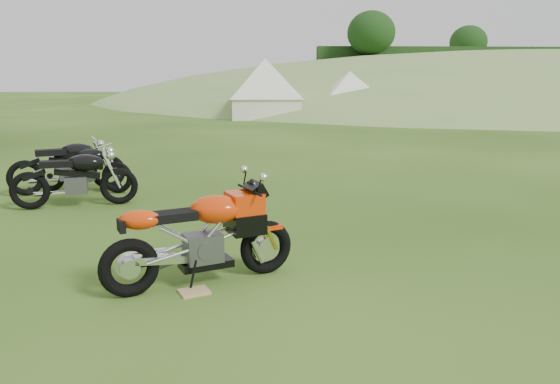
{
  "coord_description": "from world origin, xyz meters",
  "views": [
    {
      "loc": [
        -0.09,
        -6.16,
        2.1
      ],
      "look_at": [
        0.34,
        0.4,
        0.67
      ],
      "focal_mm": 35.0,
      "sensor_mm": 36.0,
      "label": 1
    }
  ],
  "objects_px": {
    "plywood_board": "(194,292)",
    "tent_left": "(265,89)",
    "vintage_moto_b": "(82,167)",
    "vintage_moto_c": "(67,164)",
    "tent_mid": "(349,92)",
    "vintage_moto_a": "(74,177)",
    "tent_right": "(427,92)",
    "caravan": "(488,96)",
    "sport_motorcycle": "(200,230)"
  },
  "relations": [
    {
      "from": "vintage_moto_a",
      "to": "plywood_board",
      "type": "bearing_deg",
      "value": -71.2
    },
    {
      "from": "vintage_moto_a",
      "to": "tent_mid",
      "type": "bearing_deg",
      "value": 54.68
    },
    {
      "from": "plywood_board",
      "to": "vintage_moto_a",
      "type": "xyz_separation_m",
      "value": [
        -2.2,
        3.67,
        0.48
      ]
    },
    {
      "from": "plywood_board",
      "to": "vintage_moto_a",
      "type": "bearing_deg",
      "value": 120.97
    },
    {
      "from": "tent_mid",
      "to": "caravan",
      "type": "relative_size",
      "value": 0.66
    },
    {
      "from": "caravan",
      "to": "vintage_moto_c",
      "type": "bearing_deg",
      "value": -108.65
    },
    {
      "from": "sport_motorcycle",
      "to": "tent_mid",
      "type": "relative_size",
      "value": 0.7
    },
    {
      "from": "vintage_moto_c",
      "to": "caravan",
      "type": "xyz_separation_m",
      "value": [
        15.54,
        17.47,
        0.46
      ]
    },
    {
      "from": "sport_motorcycle",
      "to": "caravan",
      "type": "distance_m",
      "value": 25.52
    },
    {
      "from": "tent_left",
      "to": "tent_mid",
      "type": "height_order",
      "value": "tent_left"
    },
    {
      "from": "vintage_moto_b",
      "to": "vintage_moto_a",
      "type": "bearing_deg",
      "value": -69.92
    },
    {
      "from": "vintage_moto_a",
      "to": "vintage_moto_c",
      "type": "relative_size",
      "value": 0.96
    },
    {
      "from": "tent_mid",
      "to": "tent_right",
      "type": "bearing_deg",
      "value": 6.78
    },
    {
      "from": "plywood_board",
      "to": "vintage_moto_a",
      "type": "distance_m",
      "value": 4.3
    },
    {
      "from": "vintage_moto_a",
      "to": "tent_left",
      "type": "xyz_separation_m",
      "value": [
        3.73,
        17.76,
        0.88
      ]
    },
    {
      "from": "vintage_moto_a",
      "to": "vintage_moto_c",
      "type": "bearing_deg",
      "value": 99.65
    },
    {
      "from": "plywood_board",
      "to": "vintage_moto_c",
      "type": "distance_m",
      "value": 5.53
    },
    {
      "from": "vintage_moto_b",
      "to": "vintage_moto_c",
      "type": "height_order",
      "value": "vintage_moto_c"
    },
    {
      "from": "tent_left",
      "to": "caravan",
      "type": "distance_m",
      "value": 11.39
    },
    {
      "from": "vintage_moto_b",
      "to": "vintage_moto_c",
      "type": "xyz_separation_m",
      "value": [
        -0.27,
        0.04,
        0.05
      ]
    },
    {
      "from": "vintage_moto_c",
      "to": "tent_right",
      "type": "xyz_separation_m",
      "value": [
        12.58,
        18.1,
        0.64
      ]
    },
    {
      "from": "tent_mid",
      "to": "caravan",
      "type": "distance_m",
      "value": 7.13
    },
    {
      "from": "tent_mid",
      "to": "tent_right",
      "type": "height_order",
      "value": "tent_mid"
    },
    {
      "from": "tent_right",
      "to": "caravan",
      "type": "xyz_separation_m",
      "value": [
        2.96,
        -0.64,
        -0.18
      ]
    },
    {
      "from": "sport_motorcycle",
      "to": "vintage_moto_b",
      "type": "bearing_deg",
      "value": 95.91
    },
    {
      "from": "vintage_moto_a",
      "to": "tent_right",
      "type": "distance_m",
      "value": 22.76
    },
    {
      "from": "vintage_moto_c",
      "to": "tent_left",
      "type": "xyz_separation_m",
      "value": [
        4.19,
        16.6,
        0.86
      ]
    },
    {
      "from": "plywood_board",
      "to": "vintage_moto_c",
      "type": "relative_size",
      "value": 0.15
    },
    {
      "from": "vintage_moto_a",
      "to": "vintage_moto_c",
      "type": "xyz_separation_m",
      "value": [
        -0.46,
        1.16,
        0.02
      ]
    },
    {
      "from": "vintage_moto_b",
      "to": "tent_mid",
      "type": "bearing_deg",
      "value": 75.35
    },
    {
      "from": "plywood_board",
      "to": "vintage_moto_c",
      "type": "xyz_separation_m",
      "value": [
        -2.66,
        4.82,
        0.5
      ]
    },
    {
      "from": "vintage_moto_c",
      "to": "tent_left",
      "type": "bearing_deg",
      "value": 53.48
    },
    {
      "from": "vintage_moto_a",
      "to": "vintage_moto_b",
      "type": "distance_m",
      "value": 1.14
    },
    {
      "from": "sport_motorcycle",
      "to": "vintage_moto_a",
      "type": "xyz_separation_m",
      "value": [
        -2.26,
        3.44,
        -0.08
      ]
    },
    {
      "from": "sport_motorcycle",
      "to": "tent_right",
      "type": "distance_m",
      "value": 24.75
    },
    {
      "from": "vintage_moto_a",
      "to": "caravan",
      "type": "height_order",
      "value": "caravan"
    },
    {
      "from": "vintage_moto_c",
      "to": "vintage_moto_a",
      "type": "bearing_deg",
      "value": -90.54
    },
    {
      "from": "tent_left",
      "to": "tent_mid",
      "type": "distance_m",
      "value": 4.3
    },
    {
      "from": "tent_right",
      "to": "caravan",
      "type": "bearing_deg",
      "value": -15.37
    },
    {
      "from": "tent_mid",
      "to": "tent_right",
      "type": "relative_size",
      "value": 1.03
    },
    {
      "from": "vintage_moto_a",
      "to": "tent_right",
      "type": "height_order",
      "value": "tent_right"
    },
    {
      "from": "vintage_moto_b",
      "to": "tent_mid",
      "type": "relative_size",
      "value": 0.65
    },
    {
      "from": "vintage_moto_c",
      "to": "sport_motorcycle",
      "type": "bearing_deg",
      "value": -81.69
    },
    {
      "from": "vintage_moto_a",
      "to": "tent_right",
      "type": "bearing_deg",
      "value": 45.66
    },
    {
      "from": "tent_right",
      "to": "tent_left",
      "type": "bearing_deg",
      "value": -173.1
    },
    {
      "from": "tent_mid",
      "to": "caravan",
      "type": "xyz_separation_m",
      "value": [
        7.13,
        0.04,
        -0.22
      ]
    },
    {
      "from": "tent_mid",
      "to": "plywood_board",
      "type": "bearing_deg",
      "value": -106.88
    },
    {
      "from": "tent_left",
      "to": "tent_right",
      "type": "bearing_deg",
      "value": 9.56
    },
    {
      "from": "plywood_board",
      "to": "tent_left",
      "type": "distance_m",
      "value": 21.52
    },
    {
      "from": "vintage_moto_b",
      "to": "tent_left",
      "type": "relative_size",
      "value": 0.56
    }
  ]
}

